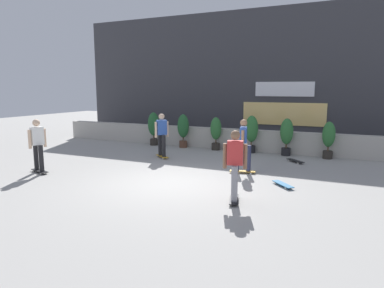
{
  "coord_description": "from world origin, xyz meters",
  "views": [
    {
      "loc": [
        4.53,
        -8.35,
        2.64
      ],
      "look_at": [
        0.0,
        1.5,
        0.9
      ],
      "focal_mm": 32.55,
      "sensor_mm": 36.0,
      "label": 1
    }
  ],
  "objects_px": {
    "potted_plant_3": "(252,131)",
    "skater_by_wall_left": "(243,144)",
    "potted_plant_4": "(287,134)",
    "potted_plant_5": "(329,138)",
    "skater_far_left": "(235,163)",
    "potted_plant_2": "(216,131)",
    "skater_far_right": "(38,143)",
    "skateboard_near_camera": "(295,161)",
    "potted_plant_1": "(183,128)",
    "potted_plant_0": "(154,126)",
    "skateboard_aside": "(283,184)",
    "skater_by_wall_right": "(162,134)"
  },
  "relations": [
    {
      "from": "skater_far_right",
      "to": "skater_by_wall_left",
      "type": "distance_m",
      "value": 6.41
    },
    {
      "from": "skater_far_right",
      "to": "skater_far_left",
      "type": "height_order",
      "value": "same"
    },
    {
      "from": "potted_plant_5",
      "to": "skater_by_wall_left",
      "type": "xyz_separation_m",
      "value": [
        -2.27,
        -3.56,
        0.13
      ]
    },
    {
      "from": "skater_by_wall_right",
      "to": "skater_far_right",
      "type": "distance_m",
      "value": 4.38
    },
    {
      "from": "potted_plant_2",
      "to": "skater_far_right",
      "type": "relative_size",
      "value": 0.83
    },
    {
      "from": "potted_plant_3",
      "to": "skater_by_wall_right",
      "type": "distance_m",
      "value": 3.75
    },
    {
      "from": "skater_by_wall_right",
      "to": "skateboard_aside",
      "type": "height_order",
      "value": "skater_by_wall_right"
    },
    {
      "from": "potted_plant_4",
      "to": "potted_plant_5",
      "type": "xyz_separation_m",
      "value": [
        1.55,
        0.0,
        -0.05
      ]
    },
    {
      "from": "skater_by_wall_left",
      "to": "potted_plant_1",
      "type": "bearing_deg",
      "value": 137.05
    },
    {
      "from": "potted_plant_1",
      "to": "skateboard_near_camera",
      "type": "height_order",
      "value": "potted_plant_1"
    },
    {
      "from": "potted_plant_4",
      "to": "skater_by_wall_right",
      "type": "bearing_deg",
      "value": -149.62
    },
    {
      "from": "potted_plant_0",
      "to": "skater_by_wall_right",
      "type": "xyz_separation_m",
      "value": [
        1.84,
        -2.48,
        0.04
      ]
    },
    {
      "from": "skater_by_wall_left",
      "to": "skateboard_near_camera",
      "type": "relative_size",
      "value": 2.37
    },
    {
      "from": "potted_plant_5",
      "to": "skater_far_left",
      "type": "distance_m",
      "value": 6.56
    },
    {
      "from": "potted_plant_2",
      "to": "skater_far_left",
      "type": "relative_size",
      "value": 0.83
    },
    {
      "from": "potted_plant_2",
      "to": "potted_plant_4",
      "type": "height_order",
      "value": "potted_plant_4"
    },
    {
      "from": "potted_plant_4",
      "to": "skater_far_right",
      "type": "height_order",
      "value": "skater_far_right"
    },
    {
      "from": "potted_plant_3",
      "to": "skater_by_wall_right",
      "type": "xyz_separation_m",
      "value": [
        -2.82,
        -2.48,
        0.04
      ]
    },
    {
      "from": "potted_plant_1",
      "to": "skater_far_right",
      "type": "relative_size",
      "value": 0.88
    },
    {
      "from": "potted_plant_5",
      "to": "skater_far_left",
      "type": "bearing_deg",
      "value": -104.53
    },
    {
      "from": "potted_plant_4",
      "to": "skater_far_right",
      "type": "xyz_separation_m",
      "value": [
        -6.57,
        -6.19,
        0.09
      ]
    },
    {
      "from": "potted_plant_3",
      "to": "skateboard_near_camera",
      "type": "relative_size",
      "value": 2.15
    },
    {
      "from": "potted_plant_2",
      "to": "skater_far_left",
      "type": "height_order",
      "value": "skater_far_left"
    },
    {
      "from": "potted_plant_1",
      "to": "potted_plant_4",
      "type": "xyz_separation_m",
      "value": [
        4.54,
        0.0,
        -0.01
      ]
    },
    {
      "from": "potted_plant_1",
      "to": "potted_plant_5",
      "type": "distance_m",
      "value": 6.09
    },
    {
      "from": "potted_plant_3",
      "to": "potted_plant_4",
      "type": "bearing_deg",
      "value": 0.0
    },
    {
      "from": "potted_plant_5",
      "to": "skateboard_near_camera",
      "type": "relative_size",
      "value": 1.97
    },
    {
      "from": "skater_by_wall_right",
      "to": "potted_plant_3",
      "type": "bearing_deg",
      "value": 41.38
    },
    {
      "from": "potted_plant_0",
      "to": "potted_plant_3",
      "type": "distance_m",
      "value": 4.66
    },
    {
      "from": "potted_plant_4",
      "to": "potted_plant_1",
      "type": "bearing_deg",
      "value": 180.0
    },
    {
      "from": "potted_plant_2",
      "to": "skater_far_right",
      "type": "height_order",
      "value": "skater_far_right"
    },
    {
      "from": "skateboard_near_camera",
      "to": "skater_by_wall_right",
      "type": "bearing_deg",
      "value": -165.09
    },
    {
      "from": "potted_plant_3",
      "to": "skater_by_wall_left",
      "type": "distance_m",
      "value": 3.62
    },
    {
      "from": "potted_plant_4",
      "to": "skateboard_aside",
      "type": "bearing_deg",
      "value": -81.18
    },
    {
      "from": "skater_by_wall_left",
      "to": "skateboard_near_camera",
      "type": "height_order",
      "value": "skater_by_wall_left"
    },
    {
      "from": "potted_plant_2",
      "to": "skateboard_aside",
      "type": "bearing_deg",
      "value": -50.95
    },
    {
      "from": "skater_by_wall_right",
      "to": "skater_by_wall_left",
      "type": "distance_m",
      "value": 3.67
    },
    {
      "from": "potted_plant_2",
      "to": "skater_far_right",
      "type": "xyz_separation_m",
      "value": [
        -3.59,
        -6.19,
        0.13
      ]
    },
    {
      "from": "potted_plant_1",
      "to": "potted_plant_2",
      "type": "height_order",
      "value": "potted_plant_1"
    },
    {
      "from": "potted_plant_5",
      "to": "skater_far_right",
      "type": "height_order",
      "value": "skater_far_right"
    },
    {
      "from": "potted_plant_3",
      "to": "skateboard_aside",
      "type": "distance_m",
      "value": 5.08
    },
    {
      "from": "potted_plant_3",
      "to": "skater_by_wall_left",
      "type": "xyz_separation_m",
      "value": [
        0.69,
        -3.56,
        0.04
      ]
    },
    {
      "from": "potted_plant_5",
      "to": "potted_plant_1",
      "type": "bearing_deg",
      "value": -180.0
    },
    {
      "from": "potted_plant_1",
      "to": "skater_far_right",
      "type": "xyz_separation_m",
      "value": [
        -2.02,
        -6.19,
        0.07
      ]
    },
    {
      "from": "potted_plant_4",
      "to": "skateboard_aside",
      "type": "distance_m",
      "value": 4.66
    },
    {
      "from": "potted_plant_3",
      "to": "potted_plant_5",
      "type": "xyz_separation_m",
      "value": [
        2.97,
        0.0,
        -0.09
      ]
    },
    {
      "from": "potted_plant_0",
      "to": "skater_far_left",
      "type": "xyz_separation_m",
      "value": [
        5.98,
        -6.35,
        0.04
      ]
    },
    {
      "from": "skater_far_left",
      "to": "skateboard_aside",
      "type": "height_order",
      "value": "skater_far_left"
    },
    {
      "from": "potted_plant_1",
      "to": "potted_plant_2",
      "type": "xyz_separation_m",
      "value": [
        1.56,
        0.0,
        -0.06
      ]
    },
    {
      "from": "skateboard_near_camera",
      "to": "potted_plant_5",
      "type": "bearing_deg",
      "value": 50.25
    }
  ]
}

